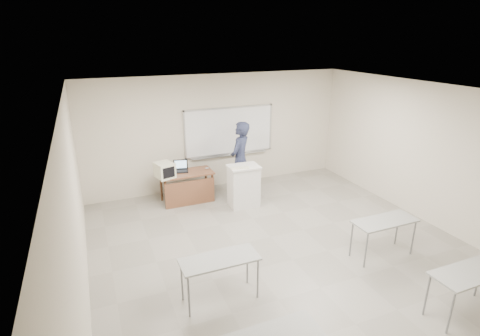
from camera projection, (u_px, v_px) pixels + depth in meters
name	position (u px, v px, depth m)	size (l,w,h in m)	color
floor	(293.00, 260.00, 6.90)	(7.00, 8.00, 0.01)	gray
whiteboard	(229.00, 132.00, 9.96)	(2.48, 0.10, 1.31)	white
student_desks	(341.00, 268.00, 5.50)	(4.40, 2.20, 0.73)	#969792
instructor_desk	(188.00, 183.00, 9.10)	(1.28, 0.64, 0.75)	brown
podium	(244.00, 186.00, 8.93)	(0.72, 0.53, 1.01)	white
crt_monitor	(164.00, 170.00, 8.75)	(0.39, 0.44, 0.37)	beige
laptop	(180.00, 169.00, 9.20)	(0.35, 0.32, 0.25)	black
mouse	(207.00, 168.00, 9.35)	(0.10, 0.06, 0.04)	gray
keyboard	(240.00, 168.00, 8.60)	(0.43, 0.14, 0.02)	beige
presenter	(240.00, 160.00, 9.33)	(0.71, 0.47, 1.94)	black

